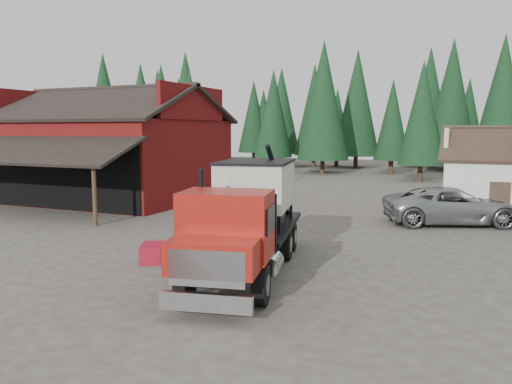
% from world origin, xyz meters
% --- Properties ---
extents(ground, '(120.00, 120.00, 0.00)m').
position_xyz_m(ground, '(0.00, 0.00, 0.00)').
color(ground, '#443F35').
rests_on(ground, ground).
extents(red_barn, '(12.80, 13.63, 7.18)m').
position_xyz_m(red_barn, '(-11.00, 9.90, 2.69)').
color(red_barn, maroon).
rests_on(red_barn, ground).
extents(conifer_backdrop, '(76.00, 16.00, 16.00)m').
position_xyz_m(conifer_backdrop, '(0.00, 42.00, 0.00)').
color(conifer_backdrop, black).
rests_on(conifer_backdrop, ground).
extents(near_pine_a, '(4.40, 4.40, 11.40)m').
position_xyz_m(near_pine_a, '(-22.00, 28.00, 6.39)').
color(near_pine_a, '#382619').
rests_on(near_pine_a, ground).
extents(near_pine_b, '(3.96, 3.96, 10.40)m').
position_xyz_m(near_pine_b, '(6.00, 30.00, 5.89)').
color(near_pine_b, '#382619').
rests_on(near_pine_b, ground).
extents(near_pine_d, '(5.28, 5.28, 13.40)m').
position_xyz_m(near_pine_d, '(-4.00, 34.00, 7.39)').
color(near_pine_d, '#382619').
rests_on(near_pine_d, ground).
extents(feed_truck, '(4.12, 8.98, 3.92)m').
position_xyz_m(feed_truck, '(4.00, -1.98, 1.83)').
color(feed_truck, black).
rests_on(feed_truck, ground).
extents(silver_car, '(6.89, 4.98, 1.74)m').
position_xyz_m(silver_car, '(9.51, 9.15, 0.87)').
color(silver_car, '#96999D').
rests_on(silver_car, ground).
extents(equip_box, '(1.12, 1.30, 0.60)m').
position_xyz_m(equip_box, '(0.58, -2.16, 0.30)').
color(equip_box, maroon).
rests_on(equip_box, ground).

